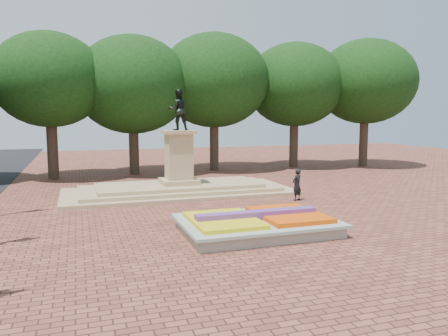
% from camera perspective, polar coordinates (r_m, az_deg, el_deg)
% --- Properties ---
extents(ground, '(90.00, 90.00, 0.00)m').
position_cam_1_polar(ground, '(19.78, -0.68, -7.21)').
color(ground, brown).
rests_on(ground, ground).
extents(flower_bed, '(6.30, 4.30, 0.91)m').
position_cam_1_polar(flower_bed, '(18.22, 4.38, -7.24)').
color(flower_bed, gray).
rests_on(flower_bed, ground).
extents(monument, '(14.00, 6.00, 6.40)m').
position_cam_1_polar(monument, '(27.20, -5.90, -1.47)').
color(monument, tan).
rests_on(monument, ground).
extents(tree_row_back, '(44.80, 8.80, 10.43)m').
position_cam_1_polar(tree_row_back, '(37.22, -5.92, 9.71)').
color(tree_row_back, '#35241C').
rests_on(tree_row_back, ground).
extents(pedestrian, '(0.79, 0.68, 1.82)m').
position_cam_1_polar(pedestrian, '(25.13, 9.50, -2.16)').
color(pedestrian, black).
rests_on(pedestrian, ground).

